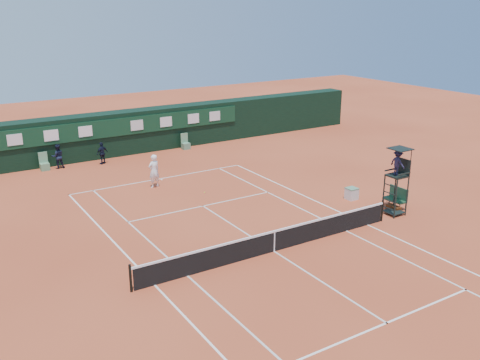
% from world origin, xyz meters
% --- Properties ---
extents(ground, '(90.00, 90.00, 0.00)m').
position_xyz_m(ground, '(0.00, 0.00, 0.00)').
color(ground, '#C7512F').
rests_on(ground, ground).
extents(court_lines, '(11.05, 23.85, 0.01)m').
position_xyz_m(court_lines, '(0.00, 0.00, 0.01)').
color(court_lines, silver).
rests_on(court_lines, ground).
extents(tennis_net, '(12.90, 0.10, 1.10)m').
position_xyz_m(tennis_net, '(0.00, 0.00, 0.51)').
color(tennis_net, black).
rests_on(tennis_net, ground).
extents(back_wall, '(40.00, 1.65, 3.00)m').
position_xyz_m(back_wall, '(0.00, 18.74, 1.51)').
color(back_wall, black).
rests_on(back_wall, ground).
extents(linesman_chair_left, '(0.55, 0.50, 1.15)m').
position_xyz_m(linesman_chair_left, '(-5.50, 17.48, 0.32)').
color(linesman_chair_left, '#5B8C63').
rests_on(linesman_chair_left, ground).
extents(linesman_chair_right, '(0.55, 0.50, 1.15)m').
position_xyz_m(linesman_chair_right, '(4.50, 17.48, 0.32)').
color(linesman_chair_right, '#578665').
rests_on(linesman_chair_right, ground).
extents(umpire_chair, '(0.96, 0.95, 3.42)m').
position_xyz_m(umpire_chair, '(7.57, 0.31, 2.46)').
color(umpire_chair, black).
rests_on(umpire_chair, ground).
extents(player_bench, '(0.55, 1.20, 1.10)m').
position_xyz_m(player_bench, '(8.40, 0.92, 0.60)').
color(player_bench, '#183E25').
rests_on(player_bench, ground).
extents(tennis_bag, '(0.34, 0.77, 0.29)m').
position_xyz_m(tennis_bag, '(7.92, 0.63, 0.14)').
color(tennis_bag, black).
rests_on(tennis_bag, ground).
extents(cooler, '(0.57, 0.57, 0.65)m').
position_xyz_m(cooler, '(7.33, 3.09, 0.33)').
color(cooler, silver).
rests_on(cooler, ground).
extents(tennis_ball, '(0.07, 0.07, 0.07)m').
position_xyz_m(tennis_ball, '(1.05, 8.18, 0.03)').
color(tennis_ball, '#DCEB36').
rests_on(tennis_ball, ground).
extents(player, '(0.80, 0.62, 1.95)m').
position_xyz_m(player, '(-0.91, 10.60, 0.98)').
color(player, white).
rests_on(player, ground).
extents(ball_kid_left, '(0.82, 0.67, 1.58)m').
position_xyz_m(ball_kid_left, '(-4.64, 17.42, 0.79)').
color(ball_kid_left, black).
rests_on(ball_kid_left, ground).
extents(ball_kid_right, '(0.93, 0.65, 1.47)m').
position_xyz_m(ball_kid_right, '(-1.90, 16.88, 0.74)').
color(ball_kid_right, black).
rests_on(ball_kid_right, ground).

